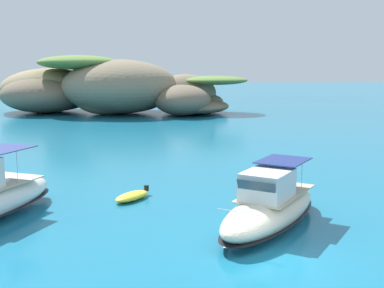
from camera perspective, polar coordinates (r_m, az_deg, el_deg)
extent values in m
plane|color=#197093|center=(20.40, 9.54, -13.23)|extent=(400.00, 400.00, 0.00)
ellipsoid|color=#84755B|center=(80.41, -8.31, 6.60)|extent=(26.13, 26.15, 8.59)
ellipsoid|color=#756651|center=(84.37, -16.63, 5.52)|extent=(16.83, 17.79, 5.90)
ellipsoid|color=#9E8966|center=(86.29, -16.03, 6.05)|extent=(16.89, 13.45, 7.19)
ellipsoid|color=#9E8966|center=(79.01, -10.22, 6.20)|extent=(15.71, 15.59, 7.75)
ellipsoid|color=olive|center=(81.21, -13.08, 9.19)|extent=(12.66, 11.51, 2.26)
ellipsoid|color=#84755B|center=(81.27, -0.80, 5.89)|extent=(13.20, 12.19, 6.23)
ellipsoid|color=#756651|center=(76.53, -1.14, 5.12)|extent=(9.02, 11.65, 4.71)
ellipsoid|color=#756651|center=(81.35, 0.53, 4.87)|extent=(11.37, 10.79, 3.35)
ellipsoid|color=#756651|center=(79.99, 0.25, 4.46)|extent=(11.36, 14.56, 2.38)
ellipsoid|color=olive|center=(80.61, 2.64, 7.38)|extent=(10.71, 9.74, 1.46)
cylinder|color=silver|center=(26.83, -19.58, -2.51)|extent=(0.03, 0.03, 1.72)
ellipsoid|color=beige|center=(24.29, 9.05, -7.55)|extent=(7.42, 9.35, 1.59)
ellipsoid|color=black|center=(24.39, 9.03, -8.35)|extent=(7.57, 9.54, 0.19)
cube|color=#C6B793|center=(24.74, 9.68, -5.64)|extent=(4.78, 5.60, 0.06)
cube|color=silver|center=(23.51, 8.71, -4.67)|extent=(3.06, 3.26, 1.31)
cube|color=#2D4756|center=(22.29, 7.45, -5.06)|extent=(1.69, 1.23, 0.69)
cylinder|color=silver|center=(20.83, 5.41, -7.85)|extent=(1.66, 1.09, 0.04)
cube|color=navy|center=(25.26, 10.53, -1.88)|extent=(3.35, 3.54, 0.04)
cylinder|color=silver|center=(25.11, 12.58, -3.75)|extent=(0.03, 0.03, 1.49)
cylinder|color=silver|center=(25.75, 8.43, -3.31)|extent=(0.03, 0.03, 1.49)
ellipsoid|color=yellow|center=(28.81, -6.99, -6.02)|extent=(2.38, 2.76, 0.44)
cube|color=#9E998E|center=(28.79, -7.00, -5.91)|extent=(1.53, 1.84, 0.06)
cube|color=black|center=(29.82, -5.30, -5.11)|extent=(0.28, 0.28, 0.36)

